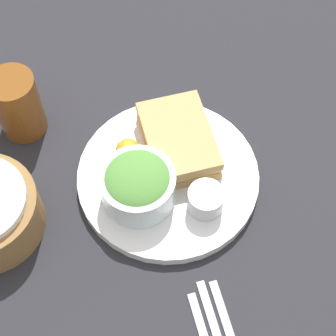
# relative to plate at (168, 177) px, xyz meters

# --- Properties ---
(ground_plane) EXTENTS (4.00, 4.00, 0.00)m
(ground_plane) POSITION_rel_plate_xyz_m (0.00, 0.00, -0.01)
(ground_plane) COLOR #232328
(plate) EXTENTS (0.29, 0.29, 0.02)m
(plate) POSITION_rel_plate_xyz_m (0.00, 0.00, 0.00)
(plate) COLOR silver
(plate) RESTS_ON ground_plane
(sandwich) EXTENTS (0.16, 0.12, 0.05)m
(sandwich) POSITION_rel_plate_xyz_m (0.05, -0.02, 0.03)
(sandwich) COLOR tan
(sandwich) RESTS_ON plate
(salad_bowl) EXTENTS (0.12, 0.12, 0.07)m
(salad_bowl) POSITION_rel_plate_xyz_m (-0.03, 0.05, 0.05)
(salad_bowl) COLOR silver
(salad_bowl) RESTS_ON plate
(dressing_cup) EXTENTS (0.06, 0.06, 0.04)m
(dressing_cup) POSITION_rel_plate_xyz_m (-0.06, -0.05, 0.03)
(dressing_cup) COLOR #B7B7BC
(dressing_cup) RESTS_ON plate
(orange_wedge) EXTENTS (0.04, 0.04, 0.04)m
(orange_wedge) POSITION_rel_plate_xyz_m (0.04, 0.06, 0.03)
(orange_wedge) COLOR orange
(orange_wedge) RESTS_ON plate
(drink_glass) EXTENTS (0.08, 0.08, 0.12)m
(drink_glass) POSITION_rel_plate_xyz_m (0.15, 0.23, 0.05)
(drink_glass) COLOR brown
(drink_glass) RESTS_ON ground_plane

